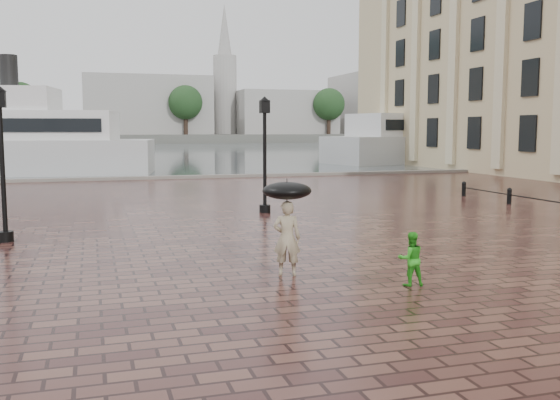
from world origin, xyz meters
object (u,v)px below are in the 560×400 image
at_px(adult_pedestrian, 287,238).
at_px(ferry_far, 447,135).
at_px(child_pedestrian, 411,259).
at_px(street_lamps, 50,155).

relative_size(adult_pedestrian, ferry_far, 0.06).
bearing_deg(child_pedestrian, ferry_far, -114.23).
height_order(adult_pedestrian, child_pedestrian, adult_pedestrian).
xyz_separation_m(child_pedestrian, ferry_far, (28.51, 44.79, 2.08)).
xyz_separation_m(street_lamps, adult_pedestrian, (5.62, -11.78, -1.48)).
xyz_separation_m(street_lamps, ferry_far, (36.36, 31.37, 0.33)).
xyz_separation_m(adult_pedestrian, ferry_far, (30.73, 43.15, 1.80)).
bearing_deg(street_lamps, adult_pedestrian, -64.49).
height_order(street_lamps, ferry_far, ferry_far).
distance_m(adult_pedestrian, ferry_far, 53.01).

